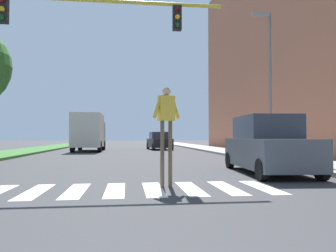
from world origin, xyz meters
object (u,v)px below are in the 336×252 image
object	(u,v)px
traffic_light_gantry	(4,33)
truck_box_delivery	(89,132)
sedan_midblock	(159,141)
pedestrian_performer	(166,120)
suv_crossing	(267,146)
street_lamp_right	(268,71)

from	to	relation	value
traffic_light_gantry	truck_box_delivery	world-z (taller)	traffic_light_gantry
traffic_light_gantry	truck_box_delivery	bearing A→B (deg)	88.36
traffic_light_gantry	sedan_midblock	distance (m)	22.01
pedestrian_performer	truck_box_delivery	size ratio (longest dim) A/B	0.40
suv_crossing	sedan_midblock	size ratio (longest dim) A/B	1.07
traffic_light_gantry	suv_crossing	world-z (taller)	traffic_light_gantry
traffic_light_gantry	sedan_midblock	size ratio (longest dim) A/B	2.23
traffic_light_gantry	suv_crossing	distance (m)	9.20
traffic_light_gantry	street_lamp_right	size ratio (longest dim) A/B	1.31
sedan_midblock	traffic_light_gantry	bearing A→B (deg)	-108.16
traffic_light_gantry	truck_box_delivery	distance (m)	18.11
street_lamp_right	sedan_midblock	size ratio (longest dim) A/B	1.70
street_lamp_right	sedan_midblock	xyz separation A→B (m)	(-4.16, 15.11, -3.81)
traffic_light_gantry	sedan_midblock	bearing A→B (deg)	71.84
street_lamp_right	pedestrian_performer	bearing A→B (deg)	-128.60
street_lamp_right	suv_crossing	bearing A→B (deg)	-114.93
traffic_light_gantry	street_lamp_right	xyz separation A→B (m)	(10.92, 5.51, 0.20)
pedestrian_performer	truck_box_delivery	world-z (taller)	truck_box_delivery
street_lamp_right	truck_box_delivery	bearing A→B (deg)	130.08
pedestrian_performer	truck_box_delivery	distance (m)	20.59
traffic_light_gantry	street_lamp_right	bearing A→B (deg)	26.78
street_lamp_right	suv_crossing	distance (m)	6.79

